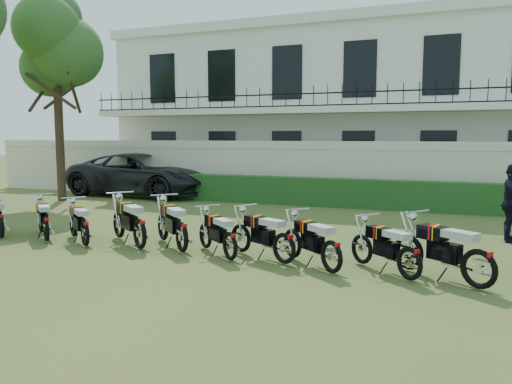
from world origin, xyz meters
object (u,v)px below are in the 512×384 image
at_px(motorcycle_3, 140,226).
at_px(motorcycle_4, 182,230).
at_px(motorcycle_6, 284,241).
at_px(motorcycle_0, 0,220).
at_px(officer_5, 511,203).
at_px(motorcycle_5, 230,239).
at_px(motorcycle_7, 332,249).
at_px(motorcycle_1, 46,223).
at_px(tree_west_near, 56,45).
at_px(motorcycle_2, 85,227).
at_px(motorcycle_9, 479,259).
at_px(suv, 143,175).
at_px(motorcycle_8, 410,255).

height_order(motorcycle_3, motorcycle_4, motorcycle_3).
distance_m(motorcycle_3, motorcycle_6, 3.34).
height_order(motorcycle_0, officer_5, officer_5).
bearing_deg(motorcycle_5, motorcycle_7, -55.44).
distance_m(motorcycle_1, motorcycle_6, 5.84).
relative_size(tree_west_near, motorcycle_6, 4.52).
relative_size(motorcycle_2, motorcycle_7, 1.00).
bearing_deg(motorcycle_7, motorcycle_9, -51.40).
bearing_deg(motorcycle_1, motorcycle_6, -49.02).
height_order(motorcycle_3, motorcycle_9, motorcycle_3).
relative_size(motorcycle_4, motorcycle_7, 1.06).
xyz_separation_m(motorcycle_4, officer_5, (6.60, 3.86, 0.41)).
bearing_deg(tree_west_near, motorcycle_6, -28.88).
distance_m(tree_west_near, motorcycle_7, 14.66).
bearing_deg(suv, motorcycle_7, -128.24).
distance_m(motorcycle_5, motorcycle_7, 2.10).
height_order(motorcycle_1, motorcycle_3, motorcycle_3).
xyz_separation_m(motorcycle_0, motorcycle_5, (6.08, 0.05, -0.02)).
relative_size(motorcycle_5, motorcycle_8, 1.00).
xyz_separation_m(motorcycle_1, motorcycle_6, (5.84, 0.09, 0.01)).
xyz_separation_m(motorcycle_2, officer_5, (8.92, 4.13, 0.46)).
bearing_deg(motorcycle_5, motorcycle_4, 119.10).
xyz_separation_m(motorcycle_5, suv, (-8.01, 8.76, 0.43)).
height_order(motorcycle_1, motorcycle_7, motorcycle_7).
bearing_deg(suv, tree_west_near, 146.21).
distance_m(motorcycle_5, motorcycle_8, 3.44).
relative_size(motorcycle_8, officer_5, 0.78).
relative_size(motorcycle_1, suv, 0.23).
xyz_separation_m(tree_west_near, officer_5, (15.31, -2.12, -4.97)).
height_order(motorcycle_0, motorcycle_2, motorcycle_0).
relative_size(motorcycle_2, officer_5, 0.82).
bearing_deg(motorcycle_8, motorcycle_7, 133.13).
bearing_deg(motorcycle_2, motorcycle_9, -54.05).
distance_m(motorcycle_3, suv, 10.34).
distance_m(motorcycle_1, officer_5, 10.91).
xyz_separation_m(motorcycle_3, motorcycle_7, (4.34, -0.36, -0.05)).
bearing_deg(motorcycle_9, motorcycle_6, 118.64).
bearing_deg(tree_west_near, motorcycle_0, -58.38).
bearing_deg(motorcycle_2, motorcycle_1, 123.17).
relative_size(tree_west_near, motorcycle_2, 5.21).
xyz_separation_m(tree_west_near, motorcycle_5, (9.94, -6.21, -5.44)).
distance_m(tree_west_near, motorcycle_0, 9.13).
bearing_deg(officer_5, motorcycle_9, 168.27).
distance_m(motorcycle_3, motorcycle_4, 1.03).
relative_size(motorcycle_4, motorcycle_5, 1.11).
height_order(tree_west_near, motorcycle_3, tree_west_near).
bearing_deg(motorcycle_5, tree_west_near, 97.56).
bearing_deg(motorcycle_8, tree_west_near, 105.21).
bearing_deg(suv, officer_5, -105.96).
bearing_deg(motorcycle_3, motorcycle_4, -52.18).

